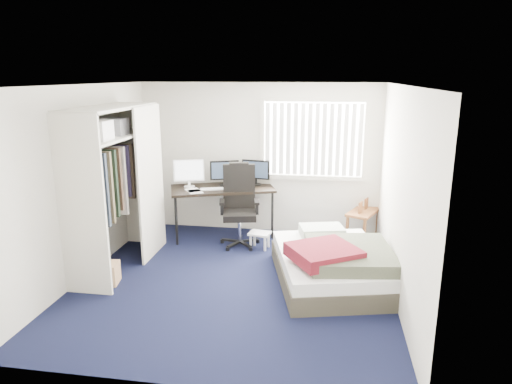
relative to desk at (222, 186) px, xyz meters
The scene contains 10 objects.
ground 2.02m from the desk, 72.49° to the right, with size 4.20×4.20×0.00m, color black.
room_shell 1.96m from the desk, 72.49° to the right, with size 4.20×4.20×4.20m.
window_assembly 1.67m from the desk, 11.20° to the left, with size 1.72×0.09×1.32m.
closet 1.93m from the desk, 126.94° to the right, with size 0.64×1.84×2.22m.
desk is the anchor object (origin of this frame).
office_chair 0.62m from the desk, 46.52° to the right, with size 0.71×0.71×1.29m.
footstool 1.09m from the desk, 37.45° to the right, with size 0.36×0.31×0.26m.
nightstand 2.34m from the desk, ahead, with size 0.62×0.81×0.68m.
bed 2.47m from the desk, 40.70° to the right, with size 1.76×2.09×0.61m.
pine_box 2.45m from the desk, 117.87° to the right, with size 0.37×0.27×0.27m, color tan.
Camera 1 is at (1.14, -5.36, 2.62)m, focal length 32.00 mm.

